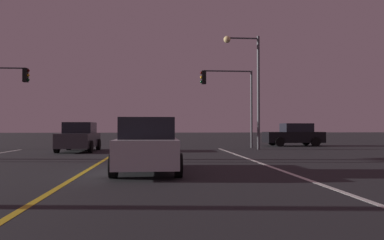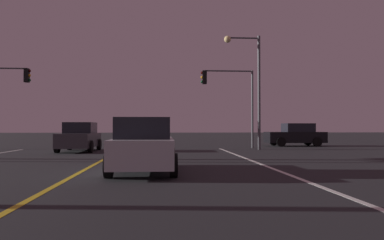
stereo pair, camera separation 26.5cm
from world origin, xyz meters
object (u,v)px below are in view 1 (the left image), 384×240
traffic_light_near_right (226,90)px  car_oncoming (79,137)px  traffic_light_near_left (7,88)px  street_lamp_right_far (250,76)px  car_lead_same_lane (148,146)px  car_crossing_side (294,135)px

traffic_light_near_right → car_oncoming: bearing=15.0°
traffic_light_near_right → traffic_light_near_left: (-14.26, -0.00, -0.05)m
car_oncoming → street_lamp_right_far: (10.37, 0.71, 3.83)m
traffic_light_near_left → street_lamp_right_far: bearing=-6.5°
car_lead_same_lane → traffic_light_near_left: traffic_light_near_left is taller
car_crossing_side → traffic_light_near_left: bearing=6.8°
traffic_light_near_left → street_lamp_right_far: street_lamp_right_far is taller
car_crossing_side → street_lamp_right_far: bearing=43.0°
car_oncoming → street_lamp_right_far: street_lamp_right_far is taller
traffic_light_near_left → street_lamp_right_far: size_ratio=0.73×
traffic_light_near_right → traffic_light_near_left: bearing=0.0°
car_crossing_side → traffic_light_near_right: traffic_light_near_right is taller
traffic_light_near_right → street_lamp_right_far: size_ratio=0.73×
car_oncoming → street_lamp_right_far: 11.08m
car_crossing_side → traffic_light_near_right: bearing=23.0°
traffic_light_near_right → street_lamp_right_far: street_lamp_right_far is taller
car_oncoming → street_lamp_right_far: size_ratio=0.60×
car_crossing_side → car_lead_same_lane: bearing=55.6°
car_lead_same_lane → car_oncoming: 11.35m
car_crossing_side → street_lamp_right_far: street_lamp_right_far is taller
car_oncoming → car_crossing_side: same height
car_oncoming → traffic_light_near_left: bearing=-116.1°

